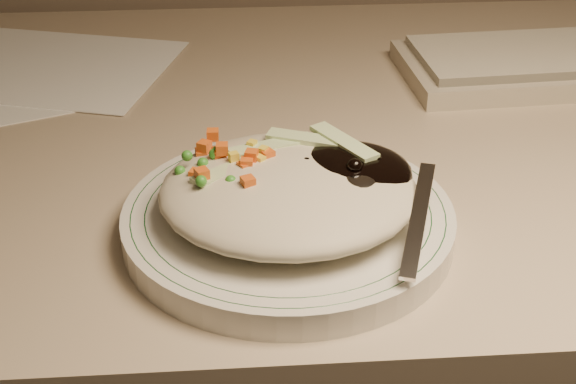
{
  "coord_description": "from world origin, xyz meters",
  "views": [
    {
      "loc": [
        -0.12,
        0.66,
        1.08
      ],
      "look_at": [
        -0.08,
        1.18,
        0.78
      ],
      "focal_mm": 50.0,
      "sensor_mm": 36.0,
      "label": 1
    }
  ],
  "objects": [
    {
      "name": "meal",
      "position": [
        -0.08,
        1.17,
        0.78
      ],
      "size": [
        0.21,
        0.19,
        0.05
      ],
      "color": "#C0B69B",
      "rests_on": "plate"
    },
    {
      "name": "plate_rim",
      "position": [
        -0.08,
        1.18,
        0.76
      ],
      "size": [
        0.24,
        0.24,
        0.0
      ],
      "color": "#144723",
      "rests_on": "plate"
    },
    {
      "name": "desk",
      "position": [
        0.0,
        1.38,
        0.54
      ],
      "size": [
        1.4,
        0.7,
        0.74
      ],
      "color": "tan",
      "rests_on": "ground"
    },
    {
      "name": "plate",
      "position": [
        -0.08,
        1.18,
        0.75
      ],
      "size": [
        0.25,
        0.25,
        0.02
      ],
      "primitive_type": "cylinder",
      "color": "silver",
      "rests_on": "desk"
    }
  ]
}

